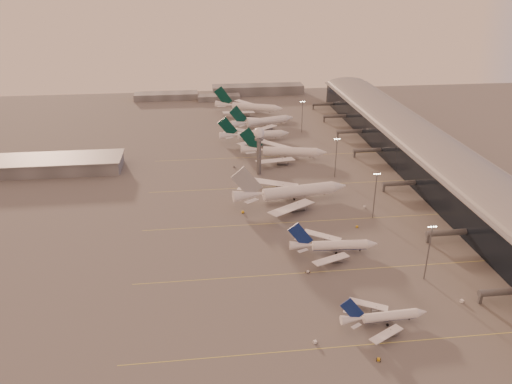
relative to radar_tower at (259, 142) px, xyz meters
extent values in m
plane|color=#5F5C5C|center=(-5.00, -120.00, -20.95)|extent=(700.00, 700.00, 0.00)
cube|color=#F0E854|center=(25.00, -155.00, -20.94)|extent=(180.00, 0.25, 0.02)
cube|color=#F0E854|center=(25.00, -110.00, -20.94)|extent=(180.00, 0.25, 0.02)
cube|color=#F0E854|center=(25.00, -65.00, -20.94)|extent=(180.00, 0.25, 0.02)
cube|color=#F0E854|center=(25.00, -20.00, -20.94)|extent=(180.00, 0.25, 0.02)
cube|color=#F0E854|center=(25.00, 30.00, -20.94)|extent=(180.00, 0.25, 0.02)
cube|color=black|center=(103.00, -10.00, -11.95)|extent=(36.00, 360.00, 18.00)
cylinder|color=gray|center=(103.00, -10.00, -2.95)|extent=(10.08, 360.00, 10.08)
cube|color=gray|center=(103.00, -10.00, -2.75)|extent=(40.00, 362.00, 0.80)
cylinder|color=slate|center=(77.00, -138.00, -16.45)|extent=(22.00, 2.80, 2.80)
cube|color=slate|center=(67.00, -138.00, -18.75)|extent=(1.20, 1.20, 4.40)
cylinder|color=slate|center=(77.00, -92.00, -16.45)|extent=(22.00, 2.80, 2.80)
cube|color=slate|center=(67.00, -92.00, -18.75)|extent=(1.20, 1.20, 4.40)
cylinder|color=slate|center=(77.00, -34.00, -16.45)|extent=(22.00, 2.80, 2.80)
cube|color=slate|center=(67.00, -34.00, -18.75)|extent=(1.20, 1.20, 4.40)
cylinder|color=slate|center=(77.00, 22.00, -16.45)|extent=(22.00, 2.80, 2.80)
cube|color=slate|center=(67.00, 22.00, -18.75)|extent=(1.20, 1.20, 4.40)
cylinder|color=slate|center=(77.00, 64.00, -16.45)|extent=(22.00, 2.80, 2.80)
cube|color=slate|center=(67.00, 64.00, -18.75)|extent=(1.20, 1.20, 4.40)
cylinder|color=slate|center=(77.00, 106.00, -16.45)|extent=(22.00, 2.80, 2.80)
cube|color=slate|center=(67.00, 106.00, -18.75)|extent=(1.20, 1.20, 4.40)
cylinder|color=slate|center=(77.00, 146.00, -16.45)|extent=(22.00, 2.80, 2.80)
cube|color=slate|center=(67.00, 146.00, -18.75)|extent=(1.20, 1.20, 4.40)
cube|color=slate|center=(-125.00, 20.00, -16.95)|extent=(80.00, 25.00, 8.00)
cube|color=gray|center=(-125.00, 20.00, -12.75)|extent=(82.00, 27.00, 0.60)
cylinder|color=slate|center=(0.00, 0.00, -9.95)|extent=(2.60, 2.60, 22.00)
cylinder|color=slate|center=(0.00, 0.00, 1.55)|extent=(5.20, 5.20, 1.20)
sphere|color=white|center=(0.00, 0.00, 5.45)|extent=(6.40, 6.40, 6.40)
cylinder|color=slate|center=(0.00, 0.00, 9.15)|extent=(0.16, 0.16, 2.00)
cylinder|color=slate|center=(53.00, -120.00, -8.45)|extent=(0.56, 0.56, 25.00)
cube|color=slate|center=(53.00, -120.00, 3.55)|extent=(3.60, 0.25, 0.25)
sphere|color=#FFEABF|center=(51.50, -120.00, 3.15)|extent=(0.56, 0.56, 0.56)
sphere|color=#FFEABF|center=(52.50, -120.00, 3.15)|extent=(0.56, 0.56, 0.56)
sphere|color=#FFEABF|center=(53.50, -120.00, 3.15)|extent=(0.56, 0.56, 0.56)
sphere|color=#FFEABF|center=(54.50, -120.00, 3.15)|extent=(0.56, 0.56, 0.56)
cylinder|color=slate|center=(50.00, -65.00, -8.45)|extent=(0.56, 0.56, 25.00)
cube|color=slate|center=(50.00, -65.00, 3.55)|extent=(3.60, 0.25, 0.25)
sphere|color=#FFEABF|center=(48.50, -65.00, 3.15)|extent=(0.56, 0.56, 0.56)
sphere|color=#FFEABF|center=(49.50, -65.00, 3.15)|extent=(0.56, 0.56, 0.56)
sphere|color=#FFEABF|center=(50.50, -65.00, 3.15)|extent=(0.56, 0.56, 0.56)
sphere|color=#FFEABF|center=(51.50, -65.00, 3.15)|extent=(0.56, 0.56, 0.56)
cylinder|color=slate|center=(45.00, -10.00, -8.45)|extent=(0.56, 0.56, 25.00)
cube|color=slate|center=(45.00, -10.00, 3.55)|extent=(3.60, 0.25, 0.25)
sphere|color=#FFEABF|center=(43.50, -10.00, 3.15)|extent=(0.56, 0.56, 0.56)
sphere|color=#FFEABF|center=(44.50, -10.00, 3.15)|extent=(0.56, 0.56, 0.56)
sphere|color=#FFEABF|center=(45.50, -10.00, 3.15)|extent=(0.56, 0.56, 0.56)
sphere|color=#FFEABF|center=(46.50, -10.00, 3.15)|extent=(0.56, 0.56, 0.56)
cylinder|color=slate|center=(43.00, 80.00, -8.45)|extent=(0.56, 0.56, 25.00)
cube|color=slate|center=(43.00, 80.00, 3.55)|extent=(3.60, 0.25, 0.25)
sphere|color=#FFEABF|center=(41.50, 80.00, 3.15)|extent=(0.56, 0.56, 0.56)
sphere|color=#FFEABF|center=(42.50, 80.00, 3.15)|extent=(0.56, 0.56, 0.56)
sphere|color=#FFEABF|center=(43.50, 80.00, 3.15)|extent=(0.56, 0.56, 0.56)
sphere|color=#FFEABF|center=(44.50, 80.00, 3.15)|extent=(0.56, 0.56, 0.56)
cube|color=slate|center=(-65.00, 200.00, -17.95)|extent=(60.00, 18.00, 6.00)
cube|color=slate|center=(25.00, 210.00, -16.45)|extent=(90.00, 20.00, 9.00)
cube|color=slate|center=(-15.00, 190.00, -18.45)|extent=(40.00, 15.00, 5.00)
cylinder|color=white|center=(28.91, -145.10, -18.20)|extent=(19.97, 4.32, 3.38)
cylinder|color=navy|center=(28.91, -145.10, -18.95)|extent=(19.53, 3.36, 2.43)
cone|color=white|center=(40.72, -144.54, -18.20)|extent=(4.00, 3.56, 3.38)
cone|color=white|center=(14.85, -145.78, -17.77)|extent=(8.47, 3.77, 3.38)
cube|color=white|center=(24.44, -153.63, -18.79)|extent=(14.03, 10.19, 1.06)
cylinder|color=gray|center=(26.76, -151.56, -20.33)|extent=(3.94, 2.38, 2.19)
cube|color=gray|center=(26.76, -151.56, -19.38)|extent=(0.28, 0.23, 1.35)
cube|color=white|center=(23.64, -137.04, -18.79)|extent=(14.39, 9.12, 1.06)
cylinder|color=gray|center=(26.15, -138.89, -20.33)|extent=(3.94, 2.38, 2.19)
cube|color=gray|center=(26.15, -138.89, -19.38)|extent=(0.28, 0.23, 1.35)
cube|color=navy|center=(14.43, -145.80, -13.60)|extent=(9.27, 0.76, 10.06)
cube|color=white|center=(15.06, -149.61, -17.69)|extent=(4.06, 3.11, 0.22)
cube|color=white|center=(14.69, -141.94, -17.69)|extent=(4.09, 2.84, 0.22)
cylinder|color=black|center=(36.43, -144.74, -20.51)|extent=(0.44, 0.44, 0.89)
cylinder|color=black|center=(27.21, -143.23, -20.46)|extent=(1.00, 0.49, 0.98)
cylinder|color=black|center=(27.40, -147.13, -20.46)|extent=(1.00, 0.49, 0.98)
cylinder|color=white|center=(24.16, -96.05, -17.57)|extent=(24.56, 5.50, 4.15)
cylinder|color=navy|center=(24.16, -96.05, -18.50)|extent=(24.01, 4.32, 2.99)
cone|color=white|center=(38.67, -96.86, -17.57)|extent=(4.94, 4.41, 4.15)
cone|color=white|center=(6.89, -95.08, -17.05)|extent=(10.43, 4.71, 4.15)
cube|color=white|center=(17.61, -105.90, -18.29)|extent=(17.71, 11.10, 1.30)
cylinder|color=gray|center=(20.71, -103.66, -20.19)|extent=(4.86, 2.96, 2.70)
cube|color=gray|center=(20.71, -103.66, -19.02)|extent=(0.34, 0.29, 1.66)
cube|color=white|center=(18.75, -85.52, -18.29)|extent=(17.19, 12.62, 1.30)
cylinder|color=gray|center=(21.58, -88.10, -20.19)|extent=(4.86, 2.96, 2.70)
cube|color=gray|center=(21.58, -88.10, -19.02)|extent=(0.34, 0.29, 1.66)
cube|color=navy|center=(6.38, -95.05, -11.92)|extent=(11.39, 1.02, 12.36)
cube|color=white|center=(6.66, -99.79, -16.94)|extent=(5.03, 3.46, 0.27)
cube|color=white|center=(7.19, -90.37, -16.94)|extent=(4.98, 3.84, 0.27)
cylinder|color=black|center=(33.40, -96.56, -20.40)|extent=(0.55, 0.55, 1.09)
cylinder|color=black|center=(22.33, -93.54, -20.35)|extent=(1.23, 0.61, 1.20)
cylinder|color=black|center=(22.06, -98.33, -20.35)|extent=(1.23, 0.61, 1.20)
cylinder|color=white|center=(16.74, -39.70, -16.66)|extent=(40.03, 11.75, 6.18)
cylinder|color=white|center=(16.74, -39.70, -18.05)|extent=(39.00, 9.92, 4.45)
cone|color=white|center=(40.10, -36.34, -16.66)|extent=(8.46, 7.21, 6.18)
cone|color=white|center=(-11.04, -43.70, -15.89)|extent=(17.30, 8.48, 6.18)
cube|color=white|center=(9.53, -57.35, -17.74)|extent=(26.79, 22.07, 1.84)
cylinder|color=gray|center=(13.71, -52.83, -20.25)|extent=(8.15, 5.07, 4.02)
cube|color=gray|center=(13.71, -52.83, -18.83)|extent=(0.33, 0.29, 2.47)
cube|color=white|center=(4.85, -24.80, -17.74)|extent=(28.93, 15.81, 1.84)
cylinder|color=gray|center=(10.14, -27.96, -20.25)|extent=(8.15, 5.07, 4.02)
cube|color=gray|center=(10.14, -27.96, -18.83)|extent=(0.33, 0.29, 2.47)
cube|color=#A0A2A7|center=(-11.86, -43.82, -8.59)|extent=(17.00, 2.78, 18.34)
cube|color=white|center=(-10.28, -51.32, -15.74)|extent=(7.94, 6.68, 0.25)
cube|color=white|center=(-12.46, -36.17, -15.74)|extent=(8.17, 5.07, 0.25)
cylinder|color=black|center=(31.61, -37.56, -20.45)|extent=(0.50, 0.50, 1.00)
cylinder|color=black|center=(13.27, -37.99, -20.40)|extent=(1.16, 0.65, 1.10)
cylinder|color=black|center=(13.89, -42.33, -20.40)|extent=(1.16, 0.65, 1.10)
cylinder|color=white|center=(23.47, 24.12, -16.94)|extent=(35.56, 12.72, 5.67)
cylinder|color=white|center=(23.47, 24.12, -18.22)|extent=(34.55, 11.02, 4.08)
cone|color=white|center=(44.00, 19.84, -16.94)|extent=(7.82, 6.94, 5.67)
cone|color=white|center=(-0.95, 29.21, -16.23)|extent=(15.58, 8.56, 5.67)
cube|color=white|center=(11.98, 11.42, -17.93)|extent=(26.15, 12.81, 1.68)
cylinder|color=gray|center=(16.90, 13.96, -20.27)|extent=(7.41, 4.99, 3.68)
cube|color=gray|center=(16.90, 13.96, -18.93)|extent=(0.34, 0.30, 2.27)
cube|color=white|center=(18.01, 40.36, -17.93)|extent=(23.39, 20.87, 1.68)
cylinder|color=gray|center=(21.50, 36.06, -20.27)|extent=(7.41, 4.99, 3.68)
cube|color=gray|center=(21.50, 36.06, -18.93)|extent=(0.34, 0.30, 2.27)
cube|color=#05322B|center=(-1.67, 29.36, -9.47)|extent=(15.33, 3.52, 16.77)
cube|color=white|center=(-2.58, 22.60, -16.09)|extent=(7.22, 4.14, 0.24)
cube|color=white|center=(0.20, 35.92, -16.09)|extent=(6.94, 6.18, 0.24)
cylinder|color=black|center=(36.54, 21.40, -20.46)|extent=(0.49, 0.49, 0.98)
cylinder|color=black|center=(21.13, 26.81, -20.41)|extent=(1.15, 0.70, 1.07)
cylinder|color=black|center=(20.26, 22.60, -20.41)|extent=(1.15, 0.70, 1.07)
cylinder|color=white|center=(8.47, 64.44, -17.31)|extent=(32.10, 6.65, 5.14)
cylinder|color=white|center=(8.47, 64.44, -18.47)|extent=(31.40, 5.18, 3.70)
cone|color=white|center=(27.48, 65.34, -17.31)|extent=(6.41, 5.43, 5.14)
cone|color=white|center=(-14.14, 63.36, -16.67)|extent=(13.60, 5.77, 5.14)
cube|color=white|center=(1.25, 50.66, -18.21)|extent=(22.65, 16.44, 1.52)
cylinder|color=gray|center=(5.00, 54.02, -20.33)|extent=(6.32, 3.63, 3.34)
cube|color=gray|center=(5.00, 54.02, -19.11)|extent=(0.28, 0.23, 2.06)
cube|color=white|center=(-0.02, 77.47, -18.21)|extent=(23.23, 14.74, 1.52)
cylinder|color=gray|center=(4.03, 74.48, -20.33)|extent=(6.32, 3.63, 3.34)
cube|color=gray|center=(4.03, 74.48, -19.11)|extent=(0.28, 0.23, 2.06)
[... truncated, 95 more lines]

